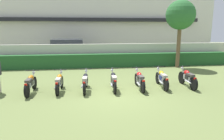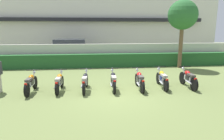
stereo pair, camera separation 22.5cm
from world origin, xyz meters
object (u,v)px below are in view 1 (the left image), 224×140
Objects in this scene: parked_car at (69,50)px; motorcycle_in_row_1 at (59,82)px; motorcycle_in_row_5 at (162,78)px; motorcycle_in_row_3 at (113,80)px; motorcycle_in_row_6 at (188,78)px; motorcycle_in_row_4 at (140,80)px; motorcycle_in_row_2 at (85,81)px; motorcycle_in_row_0 at (30,83)px; tree_near_inspector at (180,16)px.

parked_car is 9.34m from motorcycle_in_row_1.
motorcycle_in_row_1 is 4.92m from motorcycle_in_row_5.
motorcycle_in_row_3 is at bearing -74.28° from parked_car.
parked_car is 2.39× the size of motorcycle_in_row_6.
motorcycle_in_row_4 is at bearing 100.82° from motorcycle_in_row_5.
parked_car is at bearing 24.87° from motorcycle_in_row_4.
motorcycle_in_row_2 is at bearing -88.88° from motorcycle_in_row_1.
motorcycle_in_row_0 is 0.98× the size of motorcycle_in_row_3.
tree_near_inspector is at bearing -60.86° from motorcycle_in_row_0.
motorcycle_in_row_1 is at bearing -148.48° from tree_near_inspector.
motorcycle_in_row_1 is at bearing -89.14° from parked_car.
motorcycle_in_row_1 is 0.93× the size of motorcycle_in_row_2.
motorcycle_in_row_5 is at bearing -83.90° from motorcycle_in_row_2.
parked_car is 9.75m from motorcycle_in_row_3.
tree_near_inspector is 2.57× the size of motorcycle_in_row_3.
motorcycle_in_row_6 reaches higher than motorcycle_in_row_5.
motorcycle_in_row_4 is at bearing -89.24° from motorcycle_in_row_3.
tree_near_inspector is at bearing -56.02° from motorcycle_in_row_1.
motorcycle_in_row_4 is at bearing -86.36° from motorcycle_in_row_2.
parked_car is 2.32× the size of motorcycle_in_row_5.
motorcycle_in_row_5 is (2.42, 0.12, -0.01)m from motorcycle_in_row_3.
motorcycle_in_row_3 is (3.75, 0.03, 0.00)m from motorcycle_in_row_0.
parked_car reaches higher than motorcycle_in_row_2.
motorcycle_in_row_6 is at bearing -85.80° from motorcycle_in_row_2.
motorcycle_in_row_6 is at bearing -87.62° from motorcycle_in_row_4.
parked_car reaches higher than motorcycle_in_row_6.
motorcycle_in_row_0 reaches higher than motorcycle_in_row_4.
motorcycle_in_row_6 reaches higher than motorcycle_in_row_0.
motorcycle_in_row_0 is 5.01m from motorcycle_in_row_4.
tree_near_inspector is at bearing -28.72° from parked_car.
motorcycle_in_row_2 reaches higher than motorcycle_in_row_1.
tree_near_inspector is at bearing -18.90° from motorcycle_in_row_6.
tree_near_inspector is 2.52× the size of motorcycle_in_row_2.
motorcycle_in_row_2 is 1.31m from motorcycle_in_row_3.
motorcycle_in_row_4 is 1.17m from motorcycle_in_row_5.
motorcycle_in_row_5 is (-3.06, -4.82, -3.27)m from tree_near_inspector.
motorcycle_in_row_2 is at bearing 95.41° from motorcycle_in_row_5.
motorcycle_in_row_1 is at bearing 93.21° from motorcycle_in_row_2.
motorcycle_in_row_3 is 2.43m from motorcycle_in_row_5.
motorcycle_in_row_5 is at bearing 84.99° from motorcycle_in_row_6.
motorcycle_in_row_6 is (3.70, -0.01, 0.01)m from motorcycle_in_row_3.
motorcycle_in_row_3 reaches higher than motorcycle_in_row_0.
motorcycle_in_row_3 is at bearing 90.66° from motorcycle_in_row_6.
parked_car is 11.35m from motorcycle_in_row_6.
motorcycle_in_row_6 is at bearing -88.35° from motorcycle_in_row_3.
motorcycle_in_row_4 is at bearing -130.38° from tree_near_inspector.
motorcycle_in_row_0 is at bearing -96.73° from parked_car.
motorcycle_in_row_0 is 7.45m from motorcycle_in_row_6.
motorcycle_in_row_6 is at bearing -89.02° from motorcycle_in_row_0.
tree_near_inspector is 2.49× the size of motorcycle_in_row_4.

